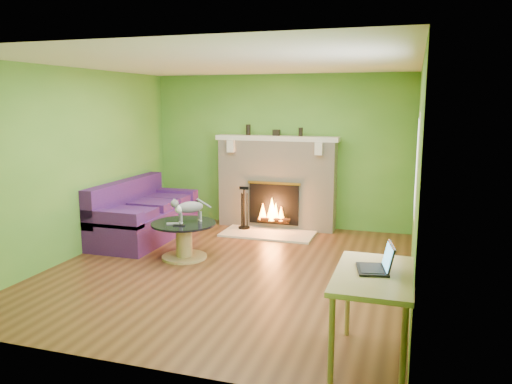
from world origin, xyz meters
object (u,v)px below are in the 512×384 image
(coffee_table, at_px, (184,238))
(desk, at_px, (374,284))
(cat, at_px, (190,210))
(sofa, at_px, (142,216))

(coffee_table, distance_m, desk, 3.48)
(coffee_table, xyz_separation_m, cat, (0.08, 0.05, 0.39))
(coffee_table, height_order, desk, desk)
(cat, bearing_deg, desk, 6.52)
(sofa, distance_m, coffee_table, 1.34)
(coffee_table, relative_size, desk, 0.84)
(coffee_table, bearing_deg, desk, -38.20)
(coffee_table, xyz_separation_m, desk, (2.71, -2.14, 0.40))
(sofa, bearing_deg, desk, -37.36)
(desk, distance_m, cat, 3.42)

